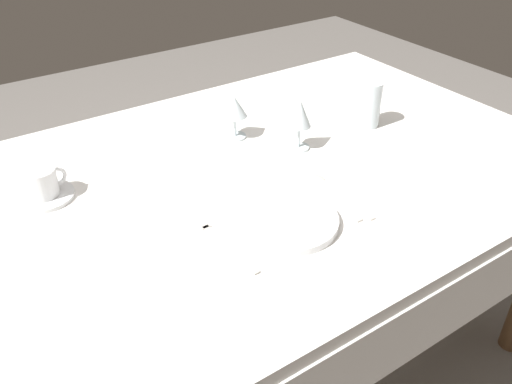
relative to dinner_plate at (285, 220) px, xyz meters
name	(u,v)px	position (x,y,z in m)	size (l,w,h in m)	color
ground_plane	(246,361)	(0.03, 0.23, -0.75)	(6.00, 6.00, 0.00)	slate
dining_table	(244,201)	(0.03, 0.23, -0.09)	(1.80, 1.11, 0.74)	white
dinner_plate	(285,220)	(0.00, 0.00, 0.00)	(0.24, 0.24, 0.02)	white
fork_outer	(223,243)	(-0.16, 0.02, -0.01)	(0.03, 0.23, 0.00)	beige
dinner_knife	(332,200)	(0.15, 0.01, -0.01)	(0.02, 0.22, 0.00)	beige
spoon_soup	(335,191)	(0.18, 0.04, -0.01)	(0.03, 0.23, 0.01)	beige
saucer_left	(44,196)	(-0.43, 0.41, 0.00)	(0.14, 0.14, 0.01)	white
coffee_cup_left	(42,182)	(-0.42, 0.41, 0.04)	(0.10, 0.08, 0.07)	white
wine_glass_centre	(300,115)	(0.24, 0.26, 0.09)	(0.07, 0.07, 0.15)	silver
wine_glass_left	(234,109)	(0.13, 0.42, 0.08)	(0.07, 0.07, 0.13)	silver
drink_tumbler	(369,107)	(0.50, 0.26, 0.05)	(0.07, 0.07, 0.14)	silver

